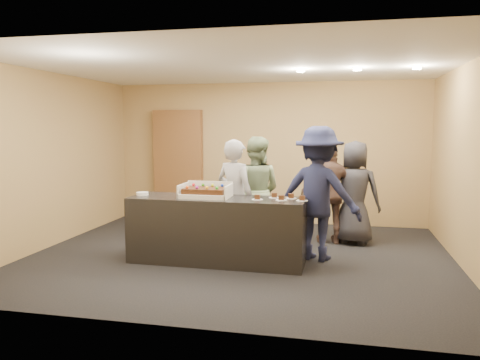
{
  "coord_description": "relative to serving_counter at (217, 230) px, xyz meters",
  "views": [
    {
      "loc": [
        1.41,
        -6.46,
        1.86
      ],
      "look_at": [
        0.0,
        0.0,
        1.11
      ],
      "focal_mm": 35.0,
      "sensor_mm": 36.0,
      "label": 1
    }
  ],
  "objects": [
    {
      "name": "ceiling_spotlights",
      "position": [
        1.84,
        0.88,
        2.22
      ],
      "size": [
        1.72,
        0.12,
        0.03
      ],
      "color": "#FFEAC6",
      "rests_on": "ceiling"
    },
    {
      "name": "room",
      "position": [
        0.24,
        0.38,
        0.9
      ],
      "size": [
        6.04,
        6.0,
        2.7
      ],
      "color": "black",
      "rests_on": "ground"
    },
    {
      "name": "slice_c",
      "position": [
        0.89,
        -0.05,
        0.47
      ],
      "size": [
        0.15,
        0.15,
        0.07
      ],
      "color": "white",
      "rests_on": "serving_counter"
    },
    {
      "name": "slice_b",
      "position": [
        0.77,
        0.14,
        0.47
      ],
      "size": [
        0.15,
        0.15,
        0.07
      ],
      "color": "white",
      "rests_on": "serving_counter"
    },
    {
      "name": "person_sage_man",
      "position": [
        0.33,
        1.09,
        0.4
      ],
      "size": [
        0.86,
        0.69,
        1.71
      ],
      "primitive_type": "imported",
      "rotation": [
        0.0,
        0.0,
        3.09
      ],
      "color": "gray",
      "rests_on": "floor"
    },
    {
      "name": "person_dark_suit",
      "position": [
        1.86,
        1.49,
        0.37
      ],
      "size": [
        0.91,
        0.71,
        1.64
      ],
      "primitive_type": "imported",
      "rotation": [
        0.0,
        0.0,
        2.89
      ],
      "color": "#2A292F",
      "rests_on": "floor"
    },
    {
      "name": "slice_e",
      "position": [
        1.16,
        -0.04,
        0.47
      ],
      "size": [
        0.15,
        0.15,
        0.07
      ],
      "color": "white",
      "rests_on": "serving_counter"
    },
    {
      "name": "serving_counter",
      "position": [
        0.0,
        0.0,
        0.0
      ],
      "size": [
        2.41,
        0.73,
        0.9
      ],
      "primitive_type": "cube",
      "rotation": [
        0.0,
        0.0,
        -0.01
      ],
      "color": "black",
      "rests_on": "floor"
    },
    {
      "name": "slice_d",
      "position": [
        1.0,
        0.13,
        0.47
      ],
      "size": [
        0.15,
        0.15,
        0.07
      ],
      "color": "white",
      "rests_on": "serving_counter"
    },
    {
      "name": "person_navy_man",
      "position": [
        1.35,
        0.45,
        0.49
      ],
      "size": [
        1.36,
        1.02,
        1.87
      ],
      "primitive_type": "imported",
      "rotation": [
        0.0,
        0.0,
        2.84
      ],
      "color": "#1A1E3E",
      "rests_on": "floor"
    },
    {
      "name": "sheet_cake",
      "position": [
        -0.16,
        0.0,
        0.55
      ],
      "size": [
        0.57,
        0.39,
        0.11
      ],
      "color": "#361F0C",
      "rests_on": "cake_box"
    },
    {
      "name": "slice_a",
      "position": [
        0.58,
        -0.07,
        0.47
      ],
      "size": [
        0.15,
        0.15,
        0.07
      ],
      "color": "white",
      "rests_on": "serving_counter"
    },
    {
      "name": "cake_box",
      "position": [
        -0.16,
        0.02,
        0.5
      ],
      "size": [
        0.67,
        0.46,
        0.2
      ],
      "color": "white",
      "rests_on": "serving_counter"
    },
    {
      "name": "storage_cabinet",
      "position": [
        -1.55,
        2.79,
        0.64
      ],
      "size": [
        1.0,
        0.15,
        2.19
      ],
      "primitive_type": "cube",
      "color": "brown",
      "rests_on": "floor"
    },
    {
      "name": "person_server_grey",
      "position": [
        0.15,
        0.45,
        0.39
      ],
      "size": [
        0.72,
        0.62,
        1.68
      ],
      "primitive_type": "imported",
      "rotation": [
        0.0,
        0.0,
        2.72
      ],
      "color": "#9D9DA2",
      "rests_on": "floor"
    },
    {
      "name": "plate_stack",
      "position": [
        -1.09,
        0.0,
        0.47
      ],
      "size": [
        0.17,
        0.17,
        0.04
      ],
      "primitive_type": "cylinder",
      "color": "white",
      "rests_on": "serving_counter"
    },
    {
      "name": "person_brown_extra",
      "position": [
        1.49,
        1.41,
        0.36
      ],
      "size": [
        0.99,
        0.53,
        1.61
      ],
      "primitive_type": "imported",
      "rotation": [
        0.0,
        0.0,
        3.29
      ],
      "color": "brown",
      "rests_on": "floor"
    }
  ]
}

